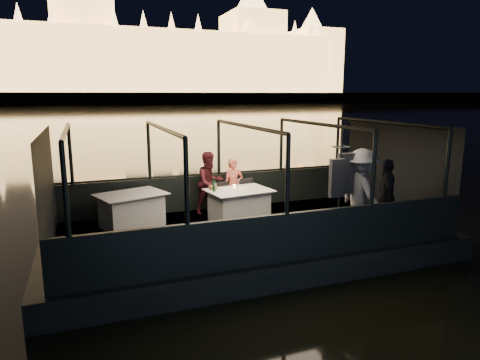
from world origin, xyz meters
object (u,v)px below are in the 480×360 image
object	(u,v)px
person_woman_coral	(234,183)
wine_bottle	(214,185)
dining_table_aft	(132,210)
passenger_stripe	(362,198)
passenger_dark	(386,194)
dining_table_central	(239,206)
chair_port_left	(223,198)
chair_port_right	(248,196)
person_man_maroon	(210,184)
coat_stand	(339,197)

from	to	relation	value
person_woman_coral	wine_bottle	distance (m)	1.17
dining_table_aft	passenger_stripe	distance (m)	5.08
dining_table_aft	passenger_dark	world-z (taller)	passenger_dark
dining_table_aft	passenger_dark	distance (m)	5.67
dining_table_central	chair_port_left	distance (m)	0.66
chair_port_left	chair_port_right	xyz separation A→B (m)	(0.61, -0.09, 0.00)
dining_table_aft	chair_port_right	bearing A→B (deg)	1.58
person_woman_coral	wine_bottle	bearing A→B (deg)	-124.25
person_man_maroon	chair_port_left	bearing A→B (deg)	-68.24
person_woman_coral	passenger_stripe	distance (m)	3.38
chair_port_left	wine_bottle	world-z (taller)	wine_bottle
chair_port_right	chair_port_left	bearing A→B (deg)	168.45
passenger_stripe	dining_table_central	bearing A→B (deg)	46.31
coat_stand	person_woman_coral	size ratio (longest dim) A/B	1.46
chair_port_left	coat_stand	world-z (taller)	coat_stand
dining_table_central	person_man_maroon	xyz separation A→B (m)	(-0.44, 0.93, 0.36)
passenger_dark	coat_stand	bearing A→B (deg)	-55.41
dining_table_central	wine_bottle	size ratio (longest dim) A/B	4.61
person_woman_coral	person_man_maroon	distance (m)	0.62
chair_port_right	passenger_dark	distance (m)	3.32
dining_table_aft	wine_bottle	distance (m)	1.95
chair_port_left	chair_port_right	bearing A→B (deg)	-24.11
person_woman_coral	passenger_stripe	world-z (taller)	passenger_stripe
dining_table_aft	chair_port_right	distance (m)	2.86
person_woman_coral	dining_table_central	bearing A→B (deg)	-93.34
coat_stand	passenger_stripe	world-z (taller)	coat_stand
passenger_dark	passenger_stripe	bearing A→B (deg)	-51.28
coat_stand	dining_table_central	bearing A→B (deg)	127.47
person_woman_coral	passenger_dark	bearing A→B (deg)	-38.58
chair_port_right	dining_table_central	bearing A→B (deg)	-131.61
passenger_stripe	coat_stand	bearing A→B (deg)	89.72
chair_port_left	passenger_dark	bearing A→B (deg)	-55.40
dining_table_aft	wine_bottle	xyz separation A→B (m)	(1.83, -0.42, 0.53)
person_man_maroon	dining_table_central	bearing A→B (deg)	-83.80
person_woman_coral	wine_bottle	world-z (taller)	person_woman_coral
person_woman_coral	dining_table_aft	bearing A→B (deg)	-162.43
dining_table_aft	chair_port_left	distance (m)	2.25
chair_port_left	passenger_stripe	bearing A→B (deg)	-64.68
dining_table_aft	chair_port_right	xyz separation A→B (m)	(2.86, 0.08, 0.06)
passenger_dark	dining_table_central	bearing A→B (deg)	-94.13
dining_table_aft	coat_stand	xyz separation A→B (m)	(3.91, -2.39, 0.51)
passenger_stripe	passenger_dark	world-z (taller)	passenger_stripe
coat_stand	passenger_dark	size ratio (longest dim) A/B	1.23
chair_port_left	coat_stand	xyz separation A→B (m)	(1.66, -2.56, 0.45)
dining_table_central	passenger_stripe	world-z (taller)	passenger_stripe
coat_stand	person_man_maroon	bearing A→B (deg)	123.88
dining_table_aft	wine_bottle	bearing A→B (deg)	-12.92
dining_table_central	chair_port_right	world-z (taller)	chair_port_right
dining_table_central	wine_bottle	distance (m)	0.80
dining_table_aft	coat_stand	bearing A→B (deg)	-31.43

